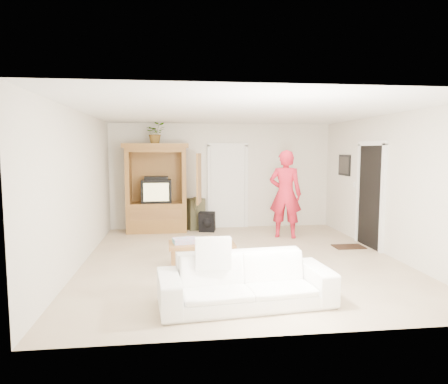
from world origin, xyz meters
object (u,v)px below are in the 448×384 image
Objects in this scene: armoire at (158,194)px; sofa at (246,280)px; man at (285,194)px; coffee_table at (201,246)px.

armoire reaches higher than sofa.
sofa is at bearing -74.90° from armoire.
man is 1.77× the size of coffee_table.
coffee_table is at bearing 66.72° from man.
man is (2.84, -1.01, 0.07)m from armoire.
armoire is at bearing 104.12° from coffee_table.
armoire is at bearing 99.64° from sofa.
armoire is 3.20m from coffee_table.
man is 0.90× the size of sofa.
coffee_table is (-0.44, 1.74, 0.04)m from sofa.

